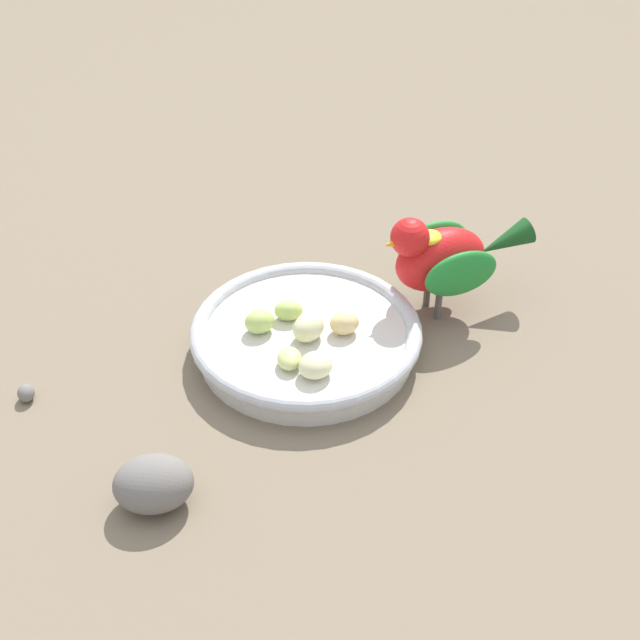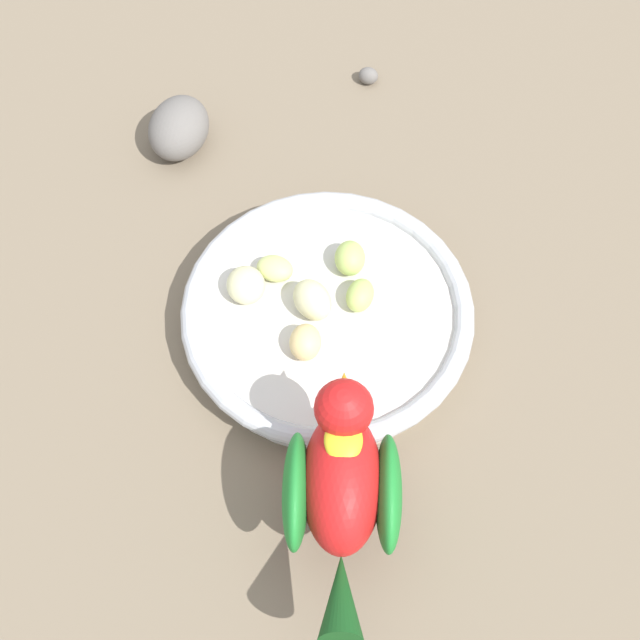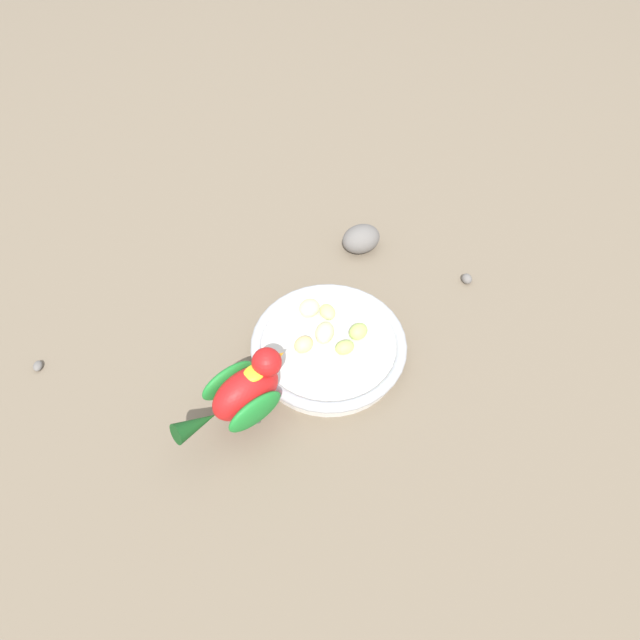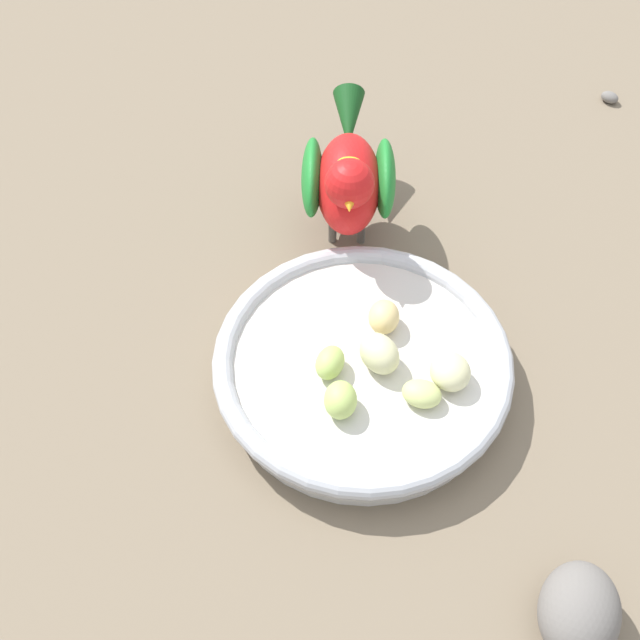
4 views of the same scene
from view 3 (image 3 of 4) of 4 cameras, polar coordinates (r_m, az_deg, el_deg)
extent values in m
plane|color=#756651|center=(0.85, 2.53, -3.21)|extent=(4.00, 4.00, 0.00)
cylinder|color=beige|center=(0.84, 0.83, -2.82)|extent=(0.20, 0.20, 0.03)
torus|color=#B7BABF|center=(0.83, 0.84, -2.31)|extent=(0.22, 0.22, 0.02)
ellipsoid|color=#C6D17A|center=(0.86, 0.72, 0.79)|extent=(0.03, 0.04, 0.02)
ellipsoid|color=beige|center=(0.83, 0.47, -1.14)|extent=(0.03, 0.04, 0.03)
ellipsoid|color=#E5C67F|center=(0.82, -1.59, -2.35)|extent=(0.04, 0.04, 0.02)
ellipsoid|color=#B2CC66|center=(0.83, 3.68, -1.10)|extent=(0.04, 0.04, 0.02)
ellipsoid|color=beige|center=(0.86, -1.03, 1.17)|extent=(0.04, 0.04, 0.02)
ellipsoid|color=#B2CC66|center=(0.82, 2.31, -2.61)|extent=(0.03, 0.03, 0.02)
cylinder|color=#59544C|center=(0.80, -7.03, -7.98)|extent=(0.01, 0.01, 0.03)
cylinder|color=#59544C|center=(0.79, -6.01, -9.15)|extent=(0.01, 0.01, 0.03)
ellipsoid|color=red|center=(0.75, -7.12, -6.93)|extent=(0.10, 0.11, 0.06)
ellipsoid|color=#1E7F2D|center=(0.76, -8.80, -5.75)|extent=(0.06, 0.07, 0.05)
ellipsoid|color=#1E7F2D|center=(0.74, -6.24, -8.72)|extent=(0.06, 0.07, 0.05)
cone|color=#144719|center=(0.73, -11.78, -9.77)|extent=(0.06, 0.07, 0.04)
sphere|color=red|center=(0.73, -5.13, -4.06)|extent=(0.05, 0.05, 0.04)
cone|color=orange|center=(0.74, -4.00, -3.46)|extent=(0.02, 0.02, 0.01)
ellipsoid|color=yellow|center=(0.73, -6.29, -5.05)|extent=(0.04, 0.04, 0.01)
ellipsoid|color=slate|center=(0.98, 3.96, 7.77)|extent=(0.08, 0.08, 0.04)
ellipsoid|color=slate|center=(0.92, -25.42, -4.00)|extent=(0.02, 0.02, 0.01)
ellipsoid|color=slate|center=(0.96, 13.89, 3.86)|extent=(0.02, 0.02, 0.02)
camera|label=1|loc=(1.14, -13.86, 43.26)|focal=50.29mm
camera|label=2|loc=(0.38, -45.98, 24.63)|focal=50.85mm
camera|label=4|loc=(0.78, 28.86, 36.05)|focal=49.14mm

